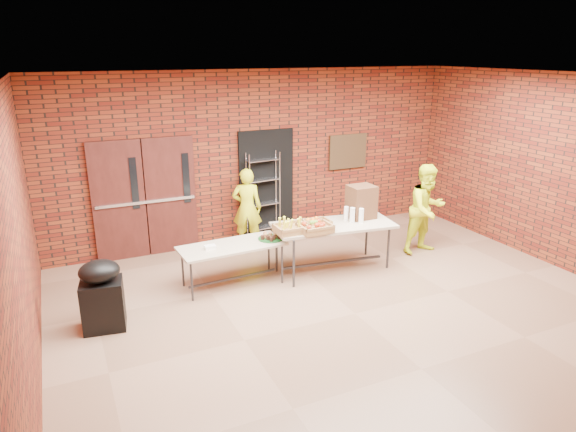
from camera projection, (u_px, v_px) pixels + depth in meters
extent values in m
cube|color=brown|center=(355.00, 315.00, 7.20)|extent=(8.00, 7.00, 0.04)
cube|color=silver|center=(366.00, 76.00, 6.19)|extent=(8.00, 7.00, 0.04)
cube|color=maroon|center=(260.00, 156.00, 9.73)|extent=(8.00, 0.04, 3.20)
cube|color=maroon|center=(16.00, 253.00, 5.09)|extent=(0.04, 7.00, 3.20)
cube|color=maroon|center=(571.00, 175.00, 8.30)|extent=(0.04, 7.00, 3.20)
cube|color=#481A14|center=(119.00, 201.00, 8.78)|extent=(0.88, 0.08, 2.10)
cube|color=#481A14|center=(171.00, 195.00, 9.14)|extent=(0.88, 0.08, 2.10)
cube|color=black|center=(134.00, 183.00, 8.75)|extent=(0.12, 0.02, 0.90)
cube|color=black|center=(186.00, 178.00, 9.11)|extent=(0.12, 0.02, 0.90)
cube|color=silver|center=(146.00, 202.00, 8.92)|extent=(1.70, 0.04, 0.05)
cube|color=black|center=(266.00, 184.00, 9.89)|extent=(1.10, 0.06, 2.10)
cube|color=#3E2E19|center=(348.00, 151.00, 10.45)|extent=(0.85, 0.04, 0.70)
cube|color=tan|center=(232.00, 246.00, 7.88)|extent=(1.66, 0.76, 0.04)
cube|color=#323338|center=(233.00, 278.00, 8.05)|extent=(1.45, 0.11, 0.03)
cylinder|color=#323338|center=(183.00, 267.00, 7.93)|extent=(0.03, 0.03, 0.63)
cylinder|color=#323338|center=(269.00, 253.00, 8.51)|extent=(0.03, 0.03, 0.63)
cylinder|color=#323338|center=(192.00, 281.00, 7.46)|extent=(0.03, 0.03, 0.63)
cylinder|color=#323338|center=(282.00, 265.00, 8.04)|extent=(0.03, 0.03, 0.63)
cube|color=tan|center=(334.00, 225.00, 8.39)|extent=(2.06, 1.08, 0.04)
cube|color=#323338|center=(332.00, 262.00, 8.60)|extent=(1.74, 0.27, 0.03)
cylinder|color=#323338|center=(277.00, 250.00, 8.45)|extent=(0.04, 0.04, 0.77)
cylinder|color=#323338|center=(367.00, 234.00, 9.15)|extent=(0.04, 0.04, 0.77)
cylinder|color=#323338|center=(294.00, 264.00, 7.88)|extent=(0.04, 0.04, 0.77)
cylinder|color=#323338|center=(388.00, 247.00, 8.58)|extent=(0.04, 0.04, 0.77)
cube|color=#AD8345|center=(291.00, 230.00, 7.99)|extent=(0.49, 0.38, 0.08)
cube|color=#AD8345|center=(317.00, 224.00, 8.27)|extent=(0.41, 0.32, 0.06)
cube|color=#AD8345|center=(315.00, 229.00, 8.03)|extent=(0.50, 0.39, 0.08)
cylinder|color=#13491A|center=(271.00, 239.00, 8.12)|extent=(0.40, 0.40, 0.01)
cube|color=white|center=(210.00, 247.00, 7.71)|extent=(0.17, 0.11, 0.06)
cube|color=#502D1B|center=(361.00, 202.00, 8.62)|extent=(0.42, 0.38, 0.56)
cylinder|color=white|center=(352.00, 215.00, 8.41)|extent=(0.08, 0.08, 0.25)
cylinder|color=white|center=(361.00, 216.00, 8.41)|extent=(0.08, 0.08, 0.24)
cylinder|color=white|center=(346.00, 213.00, 8.52)|extent=(0.08, 0.08, 0.24)
cube|color=black|center=(103.00, 305.00, 6.73)|extent=(0.59, 0.51, 0.67)
ellipsoid|color=black|center=(99.00, 271.00, 6.58)|extent=(0.58, 0.52, 0.29)
imported|color=#E7F71B|center=(247.00, 208.00, 9.46)|extent=(0.64, 0.55, 1.49)
imported|color=#E7F71B|center=(427.00, 209.00, 9.16)|extent=(0.83, 0.67, 1.63)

